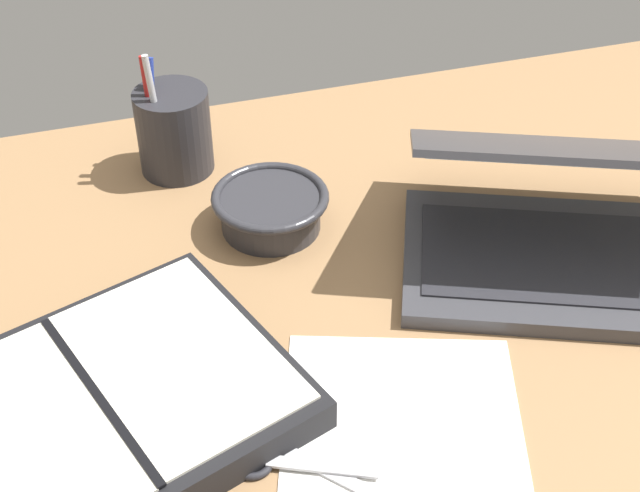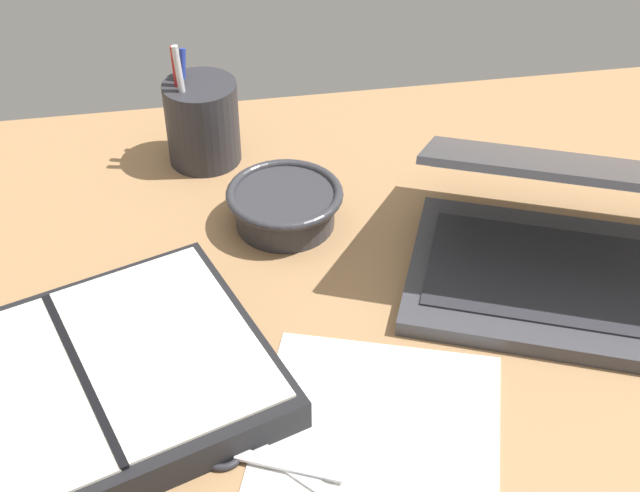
{
  "view_description": "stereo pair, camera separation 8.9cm",
  "coord_description": "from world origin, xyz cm",
  "px_view_note": "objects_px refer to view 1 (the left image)",
  "views": [
    {
      "loc": [
        -21.47,
        -58.74,
        65.26
      ],
      "look_at": [
        -1.13,
        7.51,
        9.0
      ],
      "focal_mm": 50.0,
      "sensor_mm": 36.0,
      "label": 1
    },
    {
      "loc": [
        -12.8,
        -60.8,
        65.26
      ],
      "look_at": [
        -1.13,
        7.51,
        9.0
      ],
      "focal_mm": 50.0,
      "sensor_mm": 36.0,
      "label": 2
    }
  ],
  "objects_px": {
    "laptop": "(555,223)",
    "bowl": "(271,208)",
    "scissors": "(274,454)",
    "pen_cup": "(173,131)",
    "planner": "(101,410)"
  },
  "relations": [
    {
      "from": "planner",
      "to": "pen_cup",
      "type": "bearing_deg",
      "value": 51.61
    },
    {
      "from": "laptop",
      "to": "bowl",
      "type": "bearing_deg",
      "value": 175.62
    },
    {
      "from": "scissors",
      "to": "bowl",
      "type": "bearing_deg",
      "value": 112.25
    },
    {
      "from": "laptop",
      "to": "pen_cup",
      "type": "xyz_separation_m",
      "value": [
        -0.36,
        0.3,
        0.01
      ]
    },
    {
      "from": "laptop",
      "to": "scissors",
      "type": "height_order",
      "value": "laptop"
    },
    {
      "from": "laptop",
      "to": "planner",
      "type": "xyz_separation_m",
      "value": [
        -0.5,
        -0.09,
        -0.03
      ]
    },
    {
      "from": "bowl",
      "to": "planner",
      "type": "bearing_deg",
      "value": -132.64
    },
    {
      "from": "bowl",
      "to": "scissors",
      "type": "distance_m",
      "value": 0.33
    },
    {
      "from": "pen_cup",
      "to": "planner",
      "type": "distance_m",
      "value": 0.41
    },
    {
      "from": "laptop",
      "to": "scissors",
      "type": "xyz_separation_m",
      "value": [
        -0.36,
        -0.17,
        -0.04
      ]
    },
    {
      "from": "bowl",
      "to": "planner",
      "type": "distance_m",
      "value": 0.32
    },
    {
      "from": "scissors",
      "to": "pen_cup",
      "type": "bearing_deg",
      "value": 126.71
    },
    {
      "from": "bowl",
      "to": "planner",
      "type": "height_order",
      "value": "bowl"
    },
    {
      "from": "bowl",
      "to": "scissors",
      "type": "height_order",
      "value": "bowl"
    },
    {
      "from": "pen_cup",
      "to": "planner",
      "type": "height_order",
      "value": "pen_cup"
    }
  ]
}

